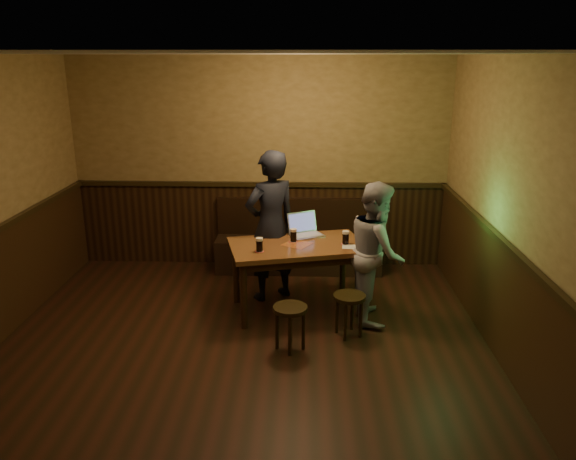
# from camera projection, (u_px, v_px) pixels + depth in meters

# --- Properties ---
(room) EXTENTS (5.04, 6.04, 2.84)m
(room) POSITION_uv_depth(u_px,v_px,m) (235.00, 245.00, 4.91)
(room) COLOR black
(room) RESTS_ON ground
(bench) EXTENTS (2.20, 0.50, 0.95)m
(bench) POSITION_uv_depth(u_px,v_px,m) (298.00, 247.00, 7.57)
(bench) COLOR black
(bench) RESTS_ON ground
(pub_table) EXTENTS (1.63, 1.17, 0.79)m
(pub_table) POSITION_uv_depth(u_px,v_px,m) (297.00, 253.00, 6.24)
(pub_table) COLOR brown
(pub_table) RESTS_ON ground
(stool_left) EXTENTS (0.34, 0.34, 0.46)m
(stool_left) POSITION_uv_depth(u_px,v_px,m) (290.00, 315.00, 5.46)
(stool_left) COLOR black
(stool_left) RESTS_ON ground
(stool_right) EXTENTS (0.43, 0.43, 0.45)m
(stool_right) POSITION_uv_depth(u_px,v_px,m) (349.00, 303.00, 5.75)
(stool_right) COLOR black
(stool_right) RESTS_ON ground
(pint_left) EXTENTS (0.10, 0.10, 0.15)m
(pint_left) POSITION_uv_depth(u_px,v_px,m) (259.00, 245.00, 5.96)
(pint_left) COLOR maroon
(pint_left) RESTS_ON pub_table
(pint_mid) EXTENTS (0.10, 0.10, 0.15)m
(pint_mid) POSITION_uv_depth(u_px,v_px,m) (293.00, 235.00, 6.27)
(pint_mid) COLOR maroon
(pint_mid) RESTS_ON pub_table
(pint_right) EXTENTS (0.10, 0.10, 0.15)m
(pint_right) POSITION_uv_depth(u_px,v_px,m) (346.00, 238.00, 6.19)
(pint_right) COLOR maroon
(pint_right) RESTS_ON pub_table
(laptop) EXTENTS (0.46, 0.43, 0.26)m
(laptop) POSITION_uv_depth(u_px,v_px,m) (305.00, 229.00, 6.51)
(laptop) COLOR silver
(laptop) RESTS_ON pub_table
(menu) EXTENTS (0.23, 0.17, 0.00)m
(menu) POSITION_uv_depth(u_px,v_px,m) (352.00, 247.00, 6.12)
(menu) COLOR silver
(menu) RESTS_ON pub_table
(person_suit) EXTENTS (0.78, 0.71, 1.78)m
(person_suit) POSITION_uv_depth(u_px,v_px,m) (271.00, 226.00, 6.51)
(person_suit) COLOR black
(person_suit) RESTS_ON ground
(person_grey) EXTENTS (0.58, 0.75, 1.53)m
(person_grey) POSITION_uv_depth(u_px,v_px,m) (377.00, 252.00, 6.03)
(person_grey) COLOR #949499
(person_grey) RESTS_ON ground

